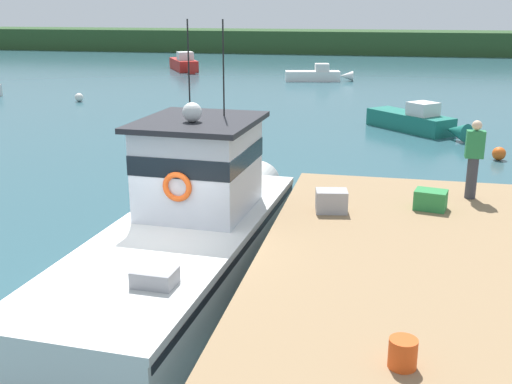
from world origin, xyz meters
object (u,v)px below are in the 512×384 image
object	(u,v)px
moored_boat_near_channel	(184,64)
mooring_buoy_outer	(499,154)
crate_stack_mid_dock	(431,200)
crate_single_by_cleat	(331,201)
deckhand_by_the_boat	(474,158)
main_fishing_boat	(189,231)
bait_bucket	(403,353)
moored_boat_off_the_point	(317,75)
mooring_buoy_channel_marker	(79,97)
moored_boat_mid_harbor	(416,121)

from	to	relation	value
moored_boat_near_channel	mooring_buoy_outer	bearing A→B (deg)	-53.26
crate_stack_mid_dock	crate_single_by_cleat	xyz separation A→B (m)	(-1.89, -0.57, 0.03)
deckhand_by_the_boat	mooring_buoy_outer	xyz separation A→B (m)	(2.00, 8.82, -1.83)
main_fishing_boat	bait_bucket	size ratio (longest dim) A/B	29.06
crate_stack_mid_dock	bait_bucket	bearing A→B (deg)	-95.90
bait_bucket	deckhand_by_the_boat	size ratio (longest dim) A/B	0.21
mooring_buoy_outer	moored_boat_off_the_point	bearing A→B (deg)	111.80
crate_single_by_cleat	mooring_buoy_channel_marker	distance (m)	25.19
main_fishing_boat	crate_stack_mid_dock	xyz separation A→B (m)	(4.42, 1.66, 0.38)
moored_boat_off_the_point	mooring_buoy_channel_marker	size ratio (longest dim) A/B	10.32
crate_stack_mid_dock	bait_bucket	xyz separation A→B (m)	(-0.60, -5.82, -0.02)
moored_boat_off_the_point	bait_bucket	bearing A→B (deg)	-81.96
crate_single_by_cleat	moored_boat_mid_harbor	world-z (taller)	crate_single_by_cleat
main_fishing_boat	moored_boat_near_channel	distance (m)	40.49
main_fishing_boat	moored_boat_near_channel	xyz separation A→B (m)	(-12.86, 38.39, -0.49)
crate_single_by_cleat	mooring_buoy_channel_marker	size ratio (longest dim) A/B	1.29
crate_stack_mid_dock	moored_boat_off_the_point	world-z (taller)	crate_stack_mid_dock
crate_stack_mid_dock	moored_boat_mid_harbor	bearing A→B (deg)	89.03
mooring_buoy_outer	mooring_buoy_channel_marker	xyz separation A→B (m)	(-20.35, 9.40, 0.00)
moored_boat_off_the_point	deckhand_by_the_boat	bearing A→B (deg)	-77.61
bait_bucket	mooring_buoy_channel_marker	size ratio (longest dim) A/B	0.73
crate_stack_mid_dock	moored_boat_near_channel	bearing A→B (deg)	115.19
moored_boat_near_channel	deckhand_by_the_boat	bearing A→B (deg)	-63.13
crate_stack_mid_dock	mooring_buoy_channel_marker	world-z (taller)	crate_stack_mid_dock
mooring_buoy_channel_marker	crate_stack_mid_dock	bearing A→B (deg)	-47.60
bait_bucket	deckhand_by_the_boat	bearing A→B (deg)	77.88
bait_bucket	moored_boat_off_the_point	bearing A→B (deg)	98.04
bait_bucket	main_fishing_boat	bearing A→B (deg)	132.53
crate_single_by_cleat	mooring_buoy_channel_marker	xyz separation A→B (m)	(-15.61, 19.73, -1.18)
bait_bucket	moored_boat_off_the_point	distance (m)	37.84
moored_boat_off_the_point	moored_boat_near_channel	world-z (taller)	moored_boat_near_channel
moored_boat_near_channel	moored_boat_mid_harbor	size ratio (longest dim) A/B	1.36
bait_bucket	crate_stack_mid_dock	bearing A→B (deg)	84.10
crate_stack_mid_dock	bait_bucket	size ratio (longest dim) A/B	1.76
crate_single_by_cleat	deckhand_by_the_boat	size ratio (longest dim) A/B	0.37
mooring_buoy_outer	mooring_buoy_channel_marker	world-z (taller)	mooring_buoy_channel_marker
crate_stack_mid_dock	crate_single_by_cleat	size ratio (longest dim) A/B	1.00
deckhand_by_the_boat	moored_boat_mid_harbor	size ratio (longest dim) A/B	0.39
crate_stack_mid_dock	moored_boat_off_the_point	bearing A→B (deg)	100.55
moored_boat_off_the_point	moored_boat_mid_harbor	distance (m)	18.34
moored_boat_mid_harbor	moored_boat_near_channel	bearing A→B (deg)	128.07
crate_stack_mid_dock	mooring_buoy_channel_marker	bearing A→B (deg)	132.40
bait_bucket	moored_boat_mid_harbor	world-z (taller)	bait_bucket
crate_single_by_cleat	deckhand_by_the_boat	bearing A→B (deg)	28.85
bait_bucket	moored_boat_mid_harbor	xyz separation A→B (m)	(0.85, 20.18, -0.94)
deckhand_by_the_boat	bait_bucket	bearing A→B (deg)	-102.12
crate_single_by_cleat	moored_boat_mid_harbor	xyz separation A→B (m)	(2.13, 14.93, -0.98)
crate_stack_mid_dock	bait_bucket	world-z (taller)	crate_stack_mid_dock
mooring_buoy_outer	crate_single_by_cleat	bearing A→B (deg)	-114.65
mooring_buoy_outer	deckhand_by_the_boat	bearing A→B (deg)	-102.80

